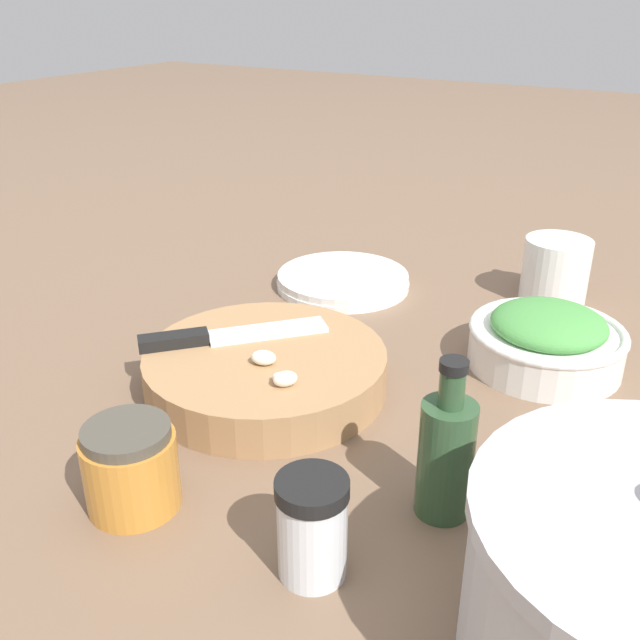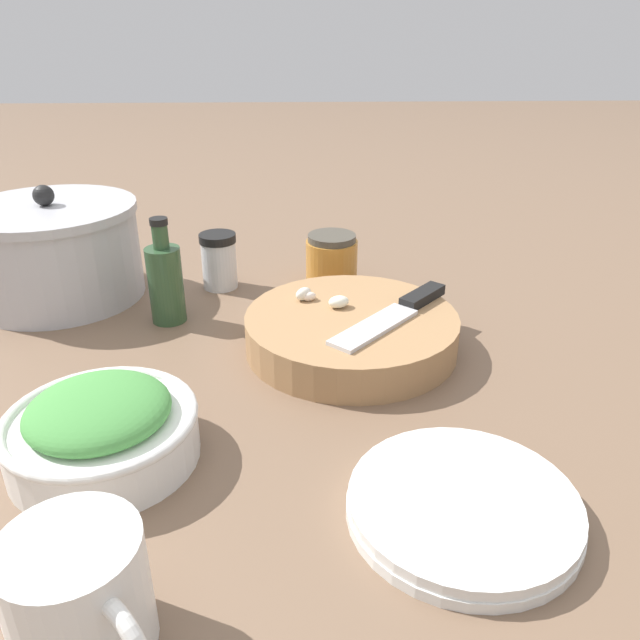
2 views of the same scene
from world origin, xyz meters
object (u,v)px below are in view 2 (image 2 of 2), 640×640
(herb_bowl, at_px, (102,428))
(coffee_mug, at_px, (81,597))
(spice_jar, at_px, (219,260))
(plate_stack, at_px, (463,506))
(garlic_cloves, at_px, (321,298))
(honey_jar, at_px, (332,259))
(chef_knife, at_px, (399,311))
(oil_bottle, at_px, (166,281))
(stock_pot, at_px, (55,252))
(cutting_board, at_px, (351,332))

(herb_bowl, height_order, coffee_mug, coffee_mug)
(spice_jar, relative_size, plate_stack, 0.44)
(garlic_cloves, bearing_deg, spice_jar, 41.35)
(coffee_mug, bearing_deg, honey_jar, -17.24)
(chef_knife, bearing_deg, coffee_mug, 99.54)
(plate_stack, xyz_separation_m, oil_bottle, (0.37, 0.30, 0.05))
(chef_knife, distance_m, oil_bottle, 0.30)
(spice_jar, distance_m, stock_pot, 0.23)
(coffee_mug, distance_m, honey_jar, 0.63)
(cutting_board, bearing_deg, honey_jar, 3.39)
(garlic_cloves, relative_size, stock_pot, 0.30)
(herb_bowl, bearing_deg, cutting_board, -49.94)
(coffee_mug, relative_size, stock_pot, 0.43)
(herb_bowl, xyz_separation_m, honey_jar, (0.41, -0.23, 0.00))
(herb_bowl, bearing_deg, garlic_cloves, -40.92)
(oil_bottle, height_order, stock_pot, stock_pot)
(garlic_cloves, height_order, herb_bowl, herb_bowl)
(honey_jar, bearing_deg, chef_knife, -161.98)
(chef_knife, distance_m, stock_pot, 0.49)
(cutting_board, relative_size, herb_bowl, 1.48)
(honey_jar, bearing_deg, plate_stack, -170.95)
(plate_stack, bearing_deg, cutting_board, 13.07)
(herb_bowl, height_order, honey_jar, honey_jar)
(plate_stack, bearing_deg, garlic_cloves, 17.54)
(herb_bowl, bearing_deg, oil_bottle, -1.21)
(garlic_cloves, distance_m, herb_bowl, 0.31)
(cutting_board, xyz_separation_m, honey_jar, (0.21, 0.01, 0.01))
(spice_jar, xyz_separation_m, coffee_mug, (-0.59, 0.02, 0.00))
(garlic_cloves, relative_size, herb_bowl, 0.41)
(herb_bowl, xyz_separation_m, spice_jar, (0.40, -0.06, 0.01))
(chef_knife, distance_m, spice_jar, 0.31)
(cutting_board, xyz_separation_m, coffee_mug, (-0.39, 0.20, 0.02))
(spice_jar, height_order, oil_bottle, oil_bottle)
(cutting_board, height_order, garlic_cloves, garlic_cloves)
(spice_jar, distance_m, honey_jar, 0.17)
(cutting_board, distance_m, herb_bowl, 0.31)
(herb_bowl, relative_size, coffee_mug, 1.68)
(oil_bottle, bearing_deg, stock_pot, 62.72)
(cutting_board, height_order, stock_pot, stock_pot)
(spice_jar, xyz_separation_m, honey_jar, (0.01, -0.17, -0.00))
(spice_jar, bearing_deg, coffee_mug, 178.00)
(chef_knife, xyz_separation_m, garlic_cloves, (0.04, 0.09, 0.00))
(cutting_board, relative_size, spice_jar, 3.11)
(oil_bottle, bearing_deg, herb_bowl, 178.79)
(honey_jar, distance_m, oil_bottle, 0.26)
(cutting_board, height_order, chef_knife, chef_knife)
(chef_knife, relative_size, honey_jar, 2.19)
(cutting_board, xyz_separation_m, stock_pot, (0.17, 0.40, 0.05))
(plate_stack, relative_size, stock_pot, 0.79)
(stock_pot, bearing_deg, honey_jar, -84.73)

